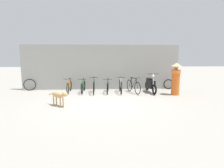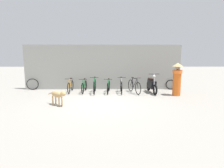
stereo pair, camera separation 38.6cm
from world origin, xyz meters
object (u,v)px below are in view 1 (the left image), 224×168
object	(u,v)px
bicycle_2	(94,86)
person_in_robes	(176,78)
bicycle_4	(120,86)
bicycle_5	(133,86)
bicycle_0	(69,87)
stray_dog	(59,95)
bicycle_1	(83,87)
spare_tire_left	(169,84)
bicycle_3	(108,87)
motorcycle	(151,85)
spare_tire_right	(30,85)

from	to	relation	value
bicycle_2	person_in_robes	xyz separation A→B (m)	(4.38, -0.75, 0.55)
bicycle_4	bicycle_5	distance (m)	0.73
bicycle_0	stray_dog	distance (m)	2.85
bicycle_1	bicycle_4	world-z (taller)	bicycle_4
stray_dog	bicycle_5	bearing A→B (deg)	73.38
stray_dog	spare_tire_left	xyz separation A→B (m)	(5.96, 3.59, -0.16)
bicycle_1	stray_dog	xyz separation A→B (m)	(-0.67, -2.85, 0.14)
bicycle_3	stray_dog	xyz separation A→B (m)	(-2.08, -2.73, 0.13)
bicycle_0	bicycle_2	world-z (taller)	bicycle_2
bicycle_4	bicycle_5	bearing A→B (deg)	85.26
spare_tire_left	bicycle_2	bearing A→B (deg)	-168.37
bicycle_3	person_in_robes	world-z (taller)	person_in_robes
bicycle_0	person_in_robes	bearing A→B (deg)	78.94
bicycle_1	bicycle_3	world-z (taller)	bicycle_3
bicycle_2	motorcycle	xyz separation A→B (m)	(3.24, -0.02, 0.07)
bicycle_5	bicycle_2	bearing A→B (deg)	-107.21
bicycle_2	stray_dog	size ratio (longest dim) A/B	1.75
bicycle_5	motorcycle	size ratio (longest dim) A/B	0.88
bicycle_3	motorcycle	distance (m)	2.46
bicycle_3	spare_tire_left	size ratio (longest dim) A/B	2.67
bicycle_1	spare_tire_left	world-z (taller)	bicycle_1
bicycle_3	motorcycle	world-z (taller)	motorcycle
bicycle_2	bicycle_3	xyz separation A→B (m)	(0.79, 0.10, -0.05)
bicycle_0	bicycle_3	world-z (taller)	bicycle_0
bicycle_0	spare_tire_right	distance (m)	2.62
bicycle_1	spare_tire_right	bearing A→B (deg)	-101.25
person_in_robes	motorcycle	bearing A→B (deg)	-67.16
bicycle_3	person_in_robes	xyz separation A→B (m)	(3.60, -0.85, 0.60)
motorcycle	spare_tire_right	bearing A→B (deg)	-100.74
bicycle_0	bicycle_3	distance (m)	2.20
person_in_robes	bicycle_2	bearing A→B (deg)	-44.28
bicycle_3	bicycle_5	size ratio (longest dim) A/B	1.01
motorcycle	stray_dog	distance (m)	5.23
person_in_robes	spare_tire_right	xyz separation A→B (m)	(-8.31, 1.70, -0.58)
bicycle_1	bicycle_5	distance (m)	2.88
bicycle_4	bicycle_5	xyz separation A→B (m)	(0.73, -0.08, -0.01)
bicycle_3	stray_dog	bearing A→B (deg)	-33.64
motorcycle	spare_tire_left	size ratio (longest dim) A/B	3.00
bicycle_2	spare_tire_left	bearing A→B (deg)	100.15
spare_tire_left	motorcycle	bearing A→B (deg)	-145.59
bicycle_5	spare_tire_left	bearing A→B (deg)	95.83
bicycle_2	spare_tire_right	bearing A→B (deg)	-105.07
bicycle_1	bicycle_4	distance (m)	2.15
bicycle_0	person_in_robes	xyz separation A→B (m)	(5.80, -0.96, 0.59)
motorcycle	person_in_robes	distance (m)	1.44
bicycle_2	bicycle_4	distance (m)	1.51
bicycle_0	bicycle_1	bearing A→B (deg)	88.61
bicycle_1	bicycle_5	size ratio (longest dim) A/B	1.01
bicycle_4	person_in_robes	xyz separation A→B (m)	(2.87, -0.79, 0.55)
bicycle_3	bicycle_5	xyz separation A→B (m)	(1.45, -0.13, 0.04)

